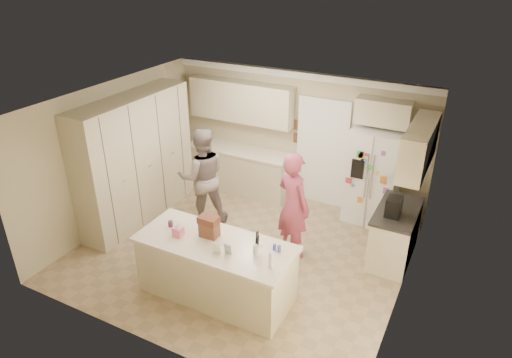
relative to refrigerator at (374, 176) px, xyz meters
The scene contains 41 objects.
floor 2.78m from the refrigerator, 128.39° to the right, with size 5.20×4.60×0.02m, color #9F8462.
ceiling 3.14m from the refrigerator, 128.39° to the right, with size 5.20×4.60×0.02m, color white.
wall_back 1.70m from the refrigerator, behind, with size 5.20×0.02×2.60m, color #BEB18C.
wall_front 4.68m from the refrigerator, 110.49° to the right, with size 5.20×0.02×2.60m, color #BEB18C.
wall_left 4.73m from the refrigerator, 154.09° to the right, with size 0.02×4.60×2.60m, color #BEB18C.
wall_right 2.32m from the refrigerator, 64.66° to the right, with size 0.02×4.60×2.60m, color #BEB18C.
crown_back 2.32m from the refrigerator, behind, with size 5.20×0.08×0.12m, color white.
pantry_bank 4.36m from the refrigerator, 154.67° to the right, with size 0.60×2.60×2.35m, color beige.
back_base_cab 2.82m from the refrigerator, behind, with size 2.20×0.60×0.88m, color beige.
back_countertop 2.78m from the refrigerator, behind, with size 2.24×0.63×0.04m, color #EFDEC6.
back_upper_cab 2.96m from the refrigerator, behind, with size 2.20×0.35×0.80m, color beige.
doorway_opening 1.12m from the refrigerator, 168.60° to the left, with size 0.90×0.06×2.10m, color black.
doorway_casing 1.11m from the refrigerator, behind, with size 1.02×0.03×2.22m, color white.
wall_frame_upper 1.75m from the refrigerator, behind, with size 0.15×0.02×0.20m, color brown.
wall_frame_lower 1.67m from the refrigerator, behind, with size 0.15×0.02×0.20m, color brown.
refrigerator is the anchor object (origin of this frame).
fridge_seam 0.35m from the refrigerator, 90.00° to the right, with size 0.01×0.02×1.78m, color gray.
fridge_dispenser 0.49m from the refrigerator, 121.08° to the right, with size 0.22×0.03×0.35m, color black.
fridge_handle_l 0.40m from the refrigerator, 97.70° to the right, with size 0.02×0.02×0.85m, color silver.
fridge_handle_r 0.40m from the refrigerator, 82.30° to the right, with size 0.02×0.02×0.85m, color silver.
over_fridge_cab 1.20m from the refrigerator, 75.49° to the left, with size 0.95×0.35×0.45m, color beige.
right_base_cab 1.34m from the refrigerator, 57.88° to the right, with size 0.60×1.20×0.88m, color beige.
right_countertop 1.25m from the refrigerator, 58.27° to the right, with size 0.63×1.24×0.04m, color #2D2B28.
right_upper_cab 1.57m from the refrigerator, 47.43° to the right, with size 0.35×1.50×0.70m, color beige.
coffee_maker 1.41m from the refrigerator, 63.96° to the right, with size 0.22×0.28×0.30m, color black.
island_base 3.50m from the refrigerator, 114.39° to the right, with size 2.20×0.90×0.88m, color beige.
island_top 3.47m from the refrigerator, 114.39° to the right, with size 2.28×0.96×0.05m, color #EFDEC6.
utensil_crock 3.21m from the refrigerator, 104.13° to the right, with size 0.13×0.13×0.15m, color white.
tissue_box 3.82m from the refrigerator, 121.31° to the right, with size 0.13×0.13×0.14m, color pink.
tissue_plume 3.82m from the refrigerator, 121.31° to the right, with size 0.08×0.08×0.08m, color white.
dollhouse_body 3.45m from the refrigerator, 117.35° to the right, with size 0.26×0.18×0.22m, color brown.
dollhouse_roof 3.46m from the refrigerator, 117.35° to the right, with size 0.28×0.20×0.10m, color #592D1E.
jam_jar 3.83m from the refrigerator, 125.67° to the right, with size 0.07×0.07×0.09m, color #59263F.
greeting_card_a 3.60m from the refrigerator, 110.90° to the right, with size 0.12×0.01×0.16m, color white.
greeting_card_b 3.50m from the refrigerator, 108.90° to the right, with size 0.12×0.01×0.16m, color silver.
water_bottle 3.35m from the refrigerator, 98.31° to the right, with size 0.07×0.07×0.24m, color silver.
shaker_salt 3.01m from the refrigerator, 101.78° to the right, with size 0.05×0.05×0.09m, color #383F9A.
shaker_pepper 2.99m from the refrigerator, 100.47° to the right, with size 0.05×0.05×0.09m, color #383F9A.
teen_boy 3.12m from the refrigerator, 151.52° to the right, with size 0.90×0.70×1.84m, color gray.
teen_girl 1.90m from the refrigerator, 117.53° to the right, with size 0.66×0.44×1.82m, color #B84D66.
fridge_magnets 0.36m from the refrigerator, 90.00° to the right, with size 0.76×0.02×1.44m, color tan, non-canonical shape.
Camera 1 is at (3.15, -5.56, 4.57)m, focal length 32.00 mm.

